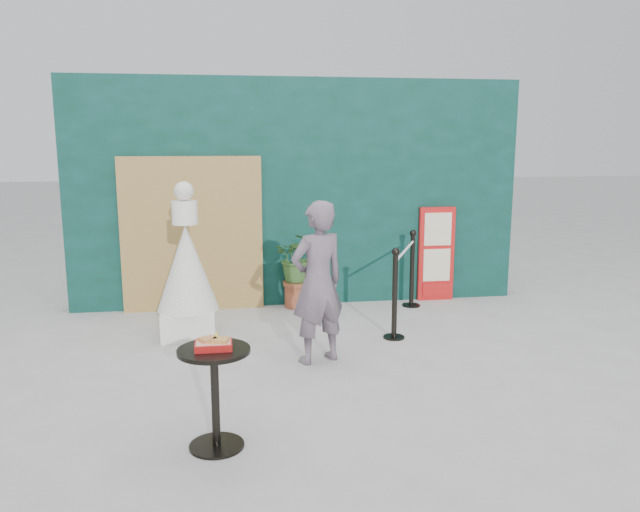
{
  "coord_description": "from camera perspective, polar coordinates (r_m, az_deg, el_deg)",
  "views": [
    {
      "loc": [
        -0.99,
        -5.17,
        2.21
      ],
      "look_at": [
        0.0,
        1.2,
        1.0
      ],
      "focal_mm": 35.0,
      "sensor_mm": 36.0,
      "label": 1
    }
  ],
  "objects": [
    {
      "name": "woman",
      "position": [
        6.16,
        -0.22,
        -2.44
      ],
      "size": [
        0.7,
        0.6,
        1.63
      ],
      "primitive_type": "imported",
      "rotation": [
        0.0,
        0.0,
        3.55
      ],
      "color": "slate",
      "rests_on": "ground"
    },
    {
      "name": "cafe_table",
      "position": [
        4.61,
        -9.6,
        -11.31
      ],
      "size": [
        0.52,
        0.52,
        0.75
      ],
      "color": "black",
      "rests_on": "ground"
    },
    {
      "name": "food_basket",
      "position": [
        4.51,
        -9.69,
        -7.89
      ],
      "size": [
        0.26,
        0.19,
        0.11
      ],
      "color": "#AB1312",
      "rests_on": "cafe_table"
    },
    {
      "name": "planter",
      "position": [
        8.25,
        -2.04,
        -0.73
      ],
      "size": [
        0.59,
        0.51,
        1.01
      ],
      "color": "brown",
      "rests_on": "ground"
    },
    {
      "name": "bamboo_fence",
      "position": [
        8.21,
        -11.61,
        1.94
      ],
      "size": [
        1.8,
        0.08,
        2.0
      ],
      "primitive_type": "cube",
      "color": "tan",
      "rests_on": "ground"
    },
    {
      "name": "stanchion_barrier",
      "position": [
        7.7,
        7.7,
        -2.34
      ],
      "size": [
        0.84,
        1.54,
        1.03
      ],
      "color": "black",
      "rests_on": "ground"
    },
    {
      "name": "ground",
      "position": [
        5.7,
        1.89,
        -12.16
      ],
      "size": [
        60.0,
        60.0,
        0.0
      ],
      "primitive_type": "plane",
      "color": "#ADAAA5",
      "rests_on": "ground"
    },
    {
      "name": "statue",
      "position": [
        7.14,
        -12.06,
        -1.67
      ],
      "size": [
        0.69,
        0.69,
        1.76
      ],
      "color": "white",
      "rests_on": "ground"
    },
    {
      "name": "menu_board",
      "position": [
        8.76,
        10.59,
        0.19
      ],
      "size": [
        0.5,
        0.07,
        1.3
      ],
      "color": "red",
      "rests_on": "ground"
    },
    {
      "name": "back_wall",
      "position": [
        8.41,
        -2.05,
        5.78
      ],
      "size": [
        6.0,
        0.3,
        3.0
      ],
      "primitive_type": "cube",
      "color": "#0A3126",
      "rests_on": "ground"
    }
  ]
}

